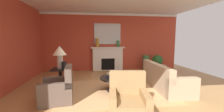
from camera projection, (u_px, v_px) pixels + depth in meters
ground_plane at (121, 90)px, 4.61m from camera, size 9.12×9.12×0.00m
wall_fireplace at (110, 42)px, 7.65m from camera, size 7.61×0.12×3.06m
wall_window at (5, 44)px, 4.25m from camera, size 0.12×7.03×3.06m
crown_moulding at (110, 14)px, 7.40m from camera, size 7.61×0.08×0.12m
area_rug at (115, 91)px, 4.55m from camera, size 3.37×2.47×0.01m
fireplace at (108, 59)px, 7.54m from camera, size 1.80×0.35×1.26m
mantel_mirror at (107, 34)px, 7.50m from camera, size 1.42×0.04×1.10m
sofa at (164, 79)px, 4.78m from camera, size 0.96×2.12×0.85m
armchair_near_window at (59, 90)px, 3.74m from camera, size 0.89×0.89×0.95m
armchair_facing_fireplace at (128, 104)px, 2.94m from camera, size 0.90×0.90×0.95m
coffee_table at (115, 81)px, 4.51m from camera, size 1.00×1.00×0.45m
side_table at (61, 77)px, 4.68m from camera, size 0.56×0.56×0.70m
table_lamp at (60, 53)px, 4.58m from camera, size 0.44×0.44×0.75m
vase_tall_corner at (146, 63)px, 7.53m from camera, size 0.32×0.32×0.81m
vase_mantel_left at (97, 43)px, 7.31m from camera, size 0.19×0.19×0.45m
vase_on_side_table at (64, 65)px, 4.53m from camera, size 0.15×0.15×0.24m
vase_mantel_right at (118, 44)px, 7.46m from camera, size 0.17×0.17×0.34m
book_red_cover at (110, 77)px, 4.44m from camera, size 0.25×0.24×0.03m
book_art_folio at (115, 75)px, 4.50m from camera, size 0.24×0.17×0.06m
book_small_novel at (110, 74)px, 4.46m from camera, size 0.23×0.20×0.06m
potted_plant at (157, 61)px, 7.49m from camera, size 0.56×0.56×0.83m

